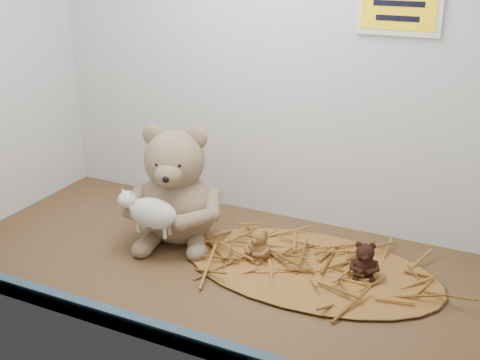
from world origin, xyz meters
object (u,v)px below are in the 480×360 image
at_px(toy_lamb, 153,213).
at_px(mini_teddy_brown, 365,258).
at_px(main_teddy, 176,184).
at_px(mini_teddy_tan, 260,242).

relative_size(toy_lamb, mini_teddy_brown, 1.93).
bearing_deg(toy_lamb, main_teddy, 90.00).
xyz_separation_m(main_teddy, mini_teddy_tan, (0.22, -0.02, -0.09)).
distance_m(toy_lamb, mini_teddy_brown, 0.47).
height_order(main_teddy, mini_teddy_tan, main_teddy).
relative_size(main_teddy, mini_teddy_brown, 3.60).
distance_m(main_teddy, mini_teddy_brown, 0.46).
bearing_deg(mini_teddy_tan, mini_teddy_brown, 24.27).
height_order(toy_lamb, mini_teddy_brown, toy_lamb).
distance_m(mini_teddy_tan, mini_teddy_brown, 0.23).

